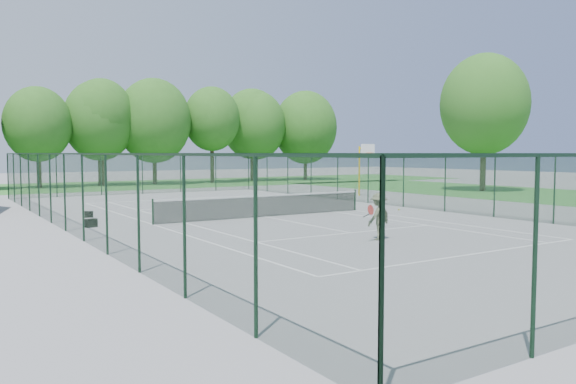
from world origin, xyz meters
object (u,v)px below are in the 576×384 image
object	(u,v)px
tennis_net	(265,205)
basketball_goal	(364,160)
sports_bag_a	(91,223)
tennis_player	(379,216)

from	to	relation	value
tennis_net	basketball_goal	bearing A→B (deg)	30.79
sports_bag_a	tennis_player	world-z (taller)	tennis_player
basketball_goal	tennis_player	size ratio (longest dim) A/B	1.63
tennis_net	tennis_player	xyz separation A→B (m)	(-0.27, -8.26, 0.25)
basketball_goal	sports_bag_a	bearing A→B (deg)	-161.53
tennis_net	basketball_goal	distance (m)	14.57
sports_bag_a	tennis_net	bearing A→B (deg)	-22.36
basketball_goal	sports_bag_a	world-z (taller)	basketball_goal
basketball_goal	sports_bag_a	xyz separation A→B (m)	(-20.29, -6.77, -2.39)
tennis_net	tennis_player	bearing A→B (deg)	-91.85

